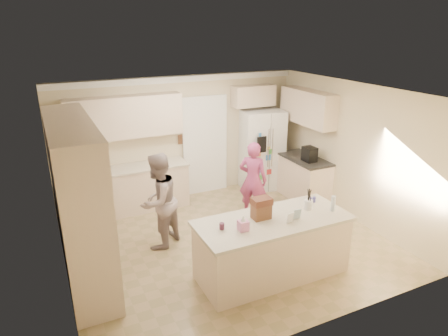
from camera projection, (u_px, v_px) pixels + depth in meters
name	position (u px, v px, depth m)	size (l,w,h in m)	color
floor	(227.00, 243.00, 6.92)	(5.20, 4.60, 0.02)	#9B845E
ceiling	(228.00, 92.00, 6.03)	(5.20, 4.60, 0.02)	white
wall_back	(180.00, 138.00, 8.44)	(5.20, 0.02, 2.60)	beige
wall_front	(317.00, 237.00, 4.52)	(5.20, 0.02, 2.60)	beige
wall_left	(55.00, 202.00, 5.42)	(0.02, 4.60, 2.60)	beige
wall_right	(352.00, 152.00, 7.53)	(0.02, 4.60, 2.60)	beige
crown_back	(178.00, 79.00, 7.98)	(5.20, 0.08, 0.12)	white
pantry_bank	(79.00, 200.00, 5.76)	(0.60, 2.60, 2.35)	beige
back_base_cab	(133.00, 190.00, 8.00)	(2.20, 0.60, 0.88)	beige
back_countertop	(131.00, 168.00, 7.84)	(2.24, 0.63, 0.04)	#BDB29A
back_upper_cab	(125.00, 117.00, 7.61)	(2.20, 0.35, 0.80)	beige
doorway_opening	(205.00, 146.00, 8.72)	(0.90, 0.06, 2.10)	black
doorway_casing	(205.00, 147.00, 8.69)	(1.02, 0.03, 2.22)	white
wall_frame_upper	(181.00, 127.00, 8.33)	(0.15, 0.02, 0.20)	brown
wall_frame_lower	(182.00, 139.00, 8.42)	(0.15, 0.02, 0.20)	brown
refrigerator	(261.00, 150.00, 8.98)	(0.90, 0.70, 1.80)	white
fridge_seam	(270.00, 154.00, 8.68)	(0.01, 0.02, 1.78)	gray
fridge_dispenser	(262.00, 145.00, 8.50)	(0.22, 0.03, 0.35)	black
fridge_handle_l	(268.00, 148.00, 8.60)	(0.02, 0.02, 0.85)	silver
fridge_handle_r	(272.00, 148.00, 8.64)	(0.02, 0.02, 0.85)	silver
over_fridge_cab	(253.00, 96.00, 8.67)	(0.95, 0.35, 0.45)	beige
right_base_cab	(304.00, 179.00, 8.55)	(0.60, 1.20, 0.88)	beige
right_countertop	(305.00, 159.00, 8.39)	(0.63, 1.24, 0.04)	#2D2B28
right_upper_cab	(308.00, 107.00, 8.25)	(0.35, 1.50, 0.70)	beige
coffee_maker	(309.00, 154.00, 8.14)	(0.22, 0.28, 0.30)	black
island_base	(272.00, 248.00, 5.92)	(2.20, 0.90, 0.88)	beige
island_top	(273.00, 221.00, 5.76)	(2.28, 0.96, 0.05)	#BDB29A
utensil_crock	(308.00, 205.00, 6.03)	(0.13, 0.13, 0.15)	white
tissue_box	(243.00, 226.00, 5.42)	(0.13, 0.13, 0.14)	pink
tissue_plume	(243.00, 218.00, 5.38)	(0.08, 0.08, 0.08)	white
dollhouse_body	(261.00, 211.00, 5.74)	(0.26, 0.18, 0.22)	brown
dollhouse_roof	(261.00, 201.00, 5.68)	(0.28, 0.20, 0.10)	#592D1E
jam_jar	(222.00, 226.00, 5.46)	(0.07, 0.07, 0.09)	#59263F
greeting_card_a	(290.00, 218.00, 5.62)	(0.12, 0.01, 0.16)	white
greeting_card_b	(297.00, 214.00, 5.72)	(0.12, 0.01, 0.16)	silver
water_bottle	(333.00, 203.00, 5.97)	(0.07, 0.07, 0.24)	silver
shaker_salt	(311.00, 200.00, 6.25)	(0.05, 0.05, 0.09)	#4F4BA8
shaker_pepper	(314.00, 199.00, 6.28)	(0.05, 0.05, 0.09)	#4F4BA8
teen_boy	(158.00, 201.00, 6.58)	(0.80, 0.62, 1.64)	gray
teen_girl	(253.00, 180.00, 7.66)	(0.55, 0.36, 1.51)	#B94C84
fridge_magnets	(270.00, 154.00, 8.68)	(0.76, 0.02, 1.44)	tan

